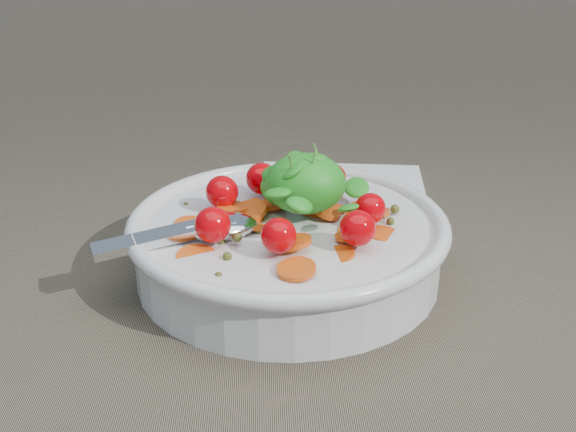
{
  "coord_description": "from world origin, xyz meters",
  "views": [
    {
      "loc": [
        0.01,
        -0.48,
        0.27
      ],
      "look_at": [
        0.03,
        0.01,
        0.05
      ],
      "focal_mm": 45.0,
      "sensor_mm": 36.0,
      "label": 1
    }
  ],
  "objects": [
    {
      "name": "ground",
      "position": [
        0.0,
        0.0,
        0.0
      ],
      "size": [
        6.0,
        6.0,
        0.0
      ],
      "primitive_type": "plane",
      "color": "#6E634F",
      "rests_on": "ground"
    },
    {
      "name": "bowl",
      "position": [
        0.03,
        0.01,
        0.03
      ],
      "size": [
        0.26,
        0.24,
        0.1
      ],
      "color": "silver",
      "rests_on": "ground"
    },
    {
      "name": "napkin",
      "position": [
        0.09,
        0.16,
        0.0
      ],
      "size": [
        0.18,
        0.16,
        0.01
      ],
      "primitive_type": "cube",
      "rotation": [
        0.0,
        0.0,
        -0.11
      ],
      "color": "white",
      "rests_on": "ground"
    }
  ]
}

